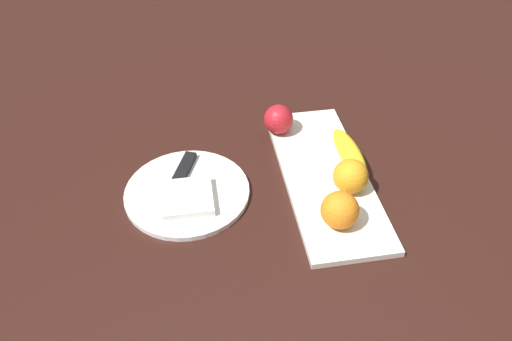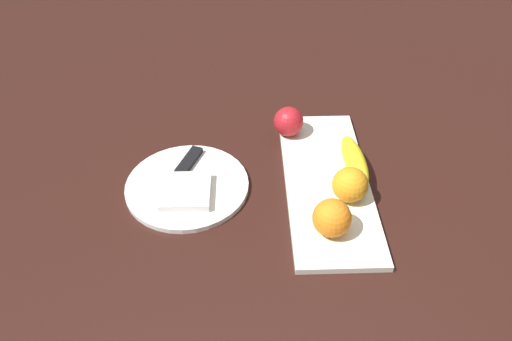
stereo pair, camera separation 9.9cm
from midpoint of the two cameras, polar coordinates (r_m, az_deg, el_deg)
ground_plane at (r=1.04m, az=5.07°, el=-0.78°), size 2.40×2.40×0.00m
fruit_tray at (r=1.03m, az=4.93°, el=-0.79°), size 0.45×0.17×0.01m
apple at (r=1.12m, az=0.06°, el=5.78°), size 0.07×0.07×0.07m
banana at (r=1.05m, az=8.01°, el=1.99°), size 0.16×0.05×0.04m
orange_near_apple at (r=0.91m, az=6.52°, el=-4.68°), size 0.07×0.07×0.07m
orange_near_banana at (r=0.98m, az=7.97°, el=-0.77°), size 0.07×0.07×0.07m
dinner_plate at (r=1.01m, az=-10.67°, el=-2.58°), size 0.25×0.25×0.01m
folded_napkin at (r=0.98m, az=-10.72°, el=-3.26°), size 0.10×0.10×0.02m
knife at (r=1.04m, az=-11.15°, el=-0.36°), size 0.17×0.09×0.01m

